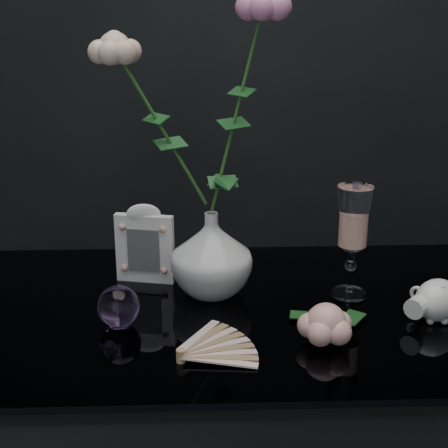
{
  "coord_description": "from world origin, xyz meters",
  "views": [
    {
      "loc": [
        -0.1,
        -1.04,
        1.31
      ],
      "look_at": [
        -0.06,
        0.04,
        0.92
      ],
      "focal_mm": 55.0,
      "sensor_mm": 36.0,
      "label": 1
    }
  ],
  "objects_px": {
    "vase": "(212,254)",
    "pearl_jar": "(437,298)",
    "wine_glass": "(352,242)",
    "loose_rose": "(326,324)",
    "paperweight": "(118,306)",
    "picture_frame": "(145,243)"
  },
  "relations": [
    {
      "from": "vase",
      "to": "pearl_jar",
      "type": "distance_m",
      "value": 0.4
    },
    {
      "from": "vase",
      "to": "wine_glass",
      "type": "distance_m",
      "value": 0.25
    },
    {
      "from": "vase",
      "to": "loose_rose",
      "type": "height_order",
      "value": "vase"
    },
    {
      "from": "vase",
      "to": "paperweight",
      "type": "xyz_separation_m",
      "value": [
        -0.16,
        -0.12,
        -0.04
      ]
    },
    {
      "from": "paperweight",
      "to": "loose_rose",
      "type": "distance_m",
      "value": 0.34
    },
    {
      "from": "loose_rose",
      "to": "pearl_jar",
      "type": "height_order",
      "value": "pearl_jar"
    },
    {
      "from": "vase",
      "to": "wine_glass",
      "type": "height_order",
      "value": "wine_glass"
    },
    {
      "from": "loose_rose",
      "to": "picture_frame",
      "type": "bearing_deg",
      "value": 116.74
    },
    {
      "from": "vase",
      "to": "paperweight",
      "type": "distance_m",
      "value": 0.2
    },
    {
      "from": "wine_glass",
      "to": "pearl_jar",
      "type": "relative_size",
      "value": 0.81
    },
    {
      "from": "wine_glass",
      "to": "loose_rose",
      "type": "bearing_deg",
      "value": -113.33
    },
    {
      "from": "picture_frame",
      "to": "pearl_jar",
      "type": "height_order",
      "value": "picture_frame"
    },
    {
      "from": "wine_glass",
      "to": "paperweight",
      "type": "xyz_separation_m",
      "value": [
        -0.41,
        -0.1,
        -0.07
      ]
    },
    {
      "from": "vase",
      "to": "wine_glass",
      "type": "bearing_deg",
      "value": -4.17
    },
    {
      "from": "vase",
      "to": "paperweight",
      "type": "relative_size",
      "value": 2.21
    },
    {
      "from": "pearl_jar",
      "to": "wine_glass",
      "type": "bearing_deg",
      "value": -172.78
    },
    {
      "from": "pearl_jar",
      "to": "loose_rose",
      "type": "bearing_deg",
      "value": -115.81
    },
    {
      "from": "wine_glass",
      "to": "picture_frame",
      "type": "xyz_separation_m",
      "value": [
        -0.38,
        0.08,
        -0.03
      ]
    },
    {
      "from": "picture_frame",
      "to": "pearl_jar",
      "type": "distance_m",
      "value": 0.54
    },
    {
      "from": "picture_frame",
      "to": "loose_rose",
      "type": "relative_size",
      "value": 0.8
    },
    {
      "from": "wine_glass",
      "to": "picture_frame",
      "type": "height_order",
      "value": "wine_glass"
    },
    {
      "from": "vase",
      "to": "picture_frame",
      "type": "bearing_deg",
      "value": 154.92
    }
  ]
}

